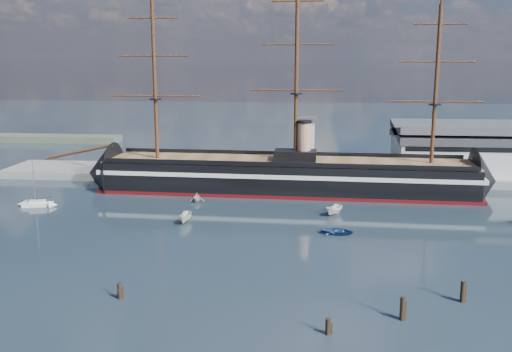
# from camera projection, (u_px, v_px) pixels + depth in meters

# --- Properties ---
(ground) EXTENTS (600.00, 600.00, 0.00)m
(ground) POSITION_uv_depth(u_px,v_px,m) (289.00, 214.00, 119.56)
(ground) COLOR #14242D
(ground) RESTS_ON ground
(quay) EXTENTS (180.00, 18.00, 2.00)m
(quay) POSITION_uv_depth(u_px,v_px,m) (332.00, 179.00, 153.63)
(quay) COLOR slate
(quay) RESTS_ON ground
(quay_tower) EXTENTS (5.00, 5.00, 15.00)m
(quay_tower) POSITION_uv_depth(u_px,v_px,m) (307.00, 144.00, 149.40)
(quay_tower) COLOR silver
(quay_tower) RESTS_ON ground
(warship) EXTENTS (113.10, 18.79, 53.94)m
(warship) POSITION_uv_depth(u_px,v_px,m) (280.00, 175.00, 138.53)
(warship) COLOR black
(warship) RESTS_ON ground
(sailboat) EXTENTS (6.80, 3.49, 10.44)m
(sailboat) POSITION_uv_depth(u_px,v_px,m) (37.00, 204.00, 125.22)
(sailboat) COLOR silver
(sailboat) RESTS_ON ground
(motorboat_a) EXTENTS (6.24, 2.55, 2.45)m
(motorboat_a) POSITION_uv_depth(u_px,v_px,m) (186.00, 222.00, 113.25)
(motorboat_a) COLOR silver
(motorboat_a) RESTS_ON ground
(motorboat_b) EXTENTS (2.14, 3.89, 1.72)m
(motorboat_b) POSITION_uv_depth(u_px,v_px,m) (337.00, 234.00, 105.73)
(motorboat_b) COLOR navy
(motorboat_b) RESTS_ON ground
(motorboat_c) EXTENTS (6.44, 5.31, 2.48)m
(motorboat_c) POSITION_uv_depth(u_px,v_px,m) (334.00, 215.00, 118.73)
(motorboat_c) COLOR silver
(motorboat_c) RESTS_ON ground
(motorboat_d) EXTENTS (6.67, 4.31, 2.26)m
(motorboat_d) POSITION_uv_depth(u_px,v_px,m) (197.00, 202.00, 129.46)
(motorboat_d) COLOR silver
(motorboat_d) RESTS_ON ground
(piling_near_left) EXTENTS (0.64, 0.64, 2.98)m
(piling_near_left) POSITION_uv_depth(u_px,v_px,m) (120.00, 299.00, 77.54)
(piling_near_left) COLOR black
(piling_near_left) RESTS_ON ground
(piling_near_mid) EXTENTS (0.64, 0.64, 2.71)m
(piling_near_mid) POSITION_uv_depth(u_px,v_px,m) (328.00, 334.00, 67.60)
(piling_near_mid) COLOR black
(piling_near_mid) RESTS_ON ground
(piling_near_right) EXTENTS (0.64, 0.64, 3.69)m
(piling_near_right) POSITION_uv_depth(u_px,v_px,m) (462.00, 302.00, 76.50)
(piling_near_right) COLOR black
(piling_near_right) RESTS_ON ground
(piling_extra) EXTENTS (0.64, 0.64, 3.75)m
(piling_extra) POSITION_uv_depth(u_px,v_px,m) (402.00, 320.00, 71.29)
(piling_extra) COLOR black
(piling_extra) RESTS_ON ground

